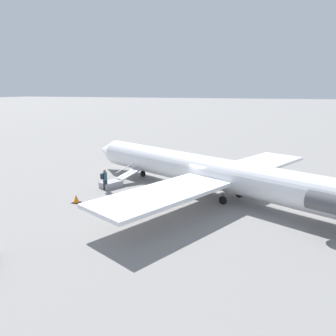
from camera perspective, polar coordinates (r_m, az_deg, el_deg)
name	(u,v)px	position (r m, az deg, el deg)	size (l,w,h in m)	color
ground_plane	(206,194)	(26.44, 6.68, -4.50)	(600.00, 600.00, 0.00)	gray
airplane_main	(216,173)	(25.41, 8.38, -0.86)	(27.74, 21.81, 6.33)	white
boarding_stairs	(115,182)	(28.64, -9.24, -2.42)	(2.52, 4.09, 1.61)	#99999E
passenger	(105,178)	(27.52, -10.98, -1.76)	(0.45, 0.57, 1.74)	#23232D
traffic_cone_near_stairs	(76,199)	(25.11, -15.68, -5.22)	(0.57, 0.57, 0.62)	black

